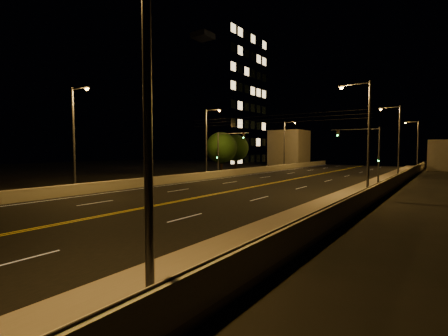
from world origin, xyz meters
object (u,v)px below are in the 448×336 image
Objects in this scene: tree_1 at (235,148)px; building_tower at (203,103)px; streetlight_0 at (139,88)px; streetlight_4 at (75,133)px; streetlight_6 at (286,142)px; tree_0 at (221,148)px; streetlight_1 at (365,132)px; traffic_signal_left at (224,149)px; traffic_signal_right at (369,149)px; streetlight_3 at (416,142)px; streetlight_5 at (208,139)px; streetlight_2 at (397,138)px.

building_tower is at bearing 153.80° from tree_1.
building_tower is (-39.92, 51.90, 8.69)m from streetlight_0.
streetlight_6 is (0.00, 44.01, 0.00)m from streetlight_4.
building_tower reaches higher than tree_0.
streetlight_0 is at bearing -27.18° from streetlight_4.
tree_1 is at bearing -121.91° from streetlight_6.
streetlight_1 is 1.48× the size of traffic_signal_left.
traffic_signal_right is at bearing 0.00° from traffic_signal_left.
streetlight_5 is at bearing -119.76° from streetlight_3.
streetlight_3 is (0.00, 44.63, 0.00)m from streetlight_1.
traffic_signal_left is 15.23m from tree_1.
streetlight_0 is at bearing -90.00° from streetlight_3.
streetlight_1 is 1.00× the size of streetlight_6.
streetlight_5 is at bearing -49.95° from building_tower.
streetlight_3 is 35.40m from traffic_signal_right.
streetlight_0 is at bearing -90.00° from streetlight_1.
building_tower reaches higher than streetlight_3.
tree_1 is at bearing 117.04° from traffic_signal_left.
streetlight_0 is 40.75m from streetlight_2.
streetlight_2 is at bearing 80.13° from traffic_signal_right.
streetlight_6 is at bearing 111.30° from streetlight_0.
tree_1 is at bearing 120.84° from streetlight_0.
traffic_signal_right is (19.95, 2.18, -1.42)m from streetlight_5.
traffic_signal_right is (19.95, -22.91, -1.42)m from streetlight_6.
tree_0 reaches higher than tree_1.
streetlight_2 is at bearing 10.14° from tree_0.
streetlight_1 is 9.52m from traffic_signal_right.
streetlight_4 is 21.18m from traffic_signal_left.
streetlight_6 is 1.41× the size of tree_1.
streetlight_2 is 1.00× the size of streetlight_3.
streetlight_5 and streetlight_6 have the same top height.
streetlight_1 is at bearing -90.00° from streetlight_3.
streetlight_4 is at bearing -84.53° from tree_0.
streetlight_1 is 35.60m from tree_1.
traffic_signal_left is at bearing -45.31° from building_tower.
building_tower reaches higher than streetlight_6.
tree_0 is 9.80m from tree_1.
streetlight_4 reaches higher than traffic_signal_right.
building_tower reaches higher than traffic_signal_right.
traffic_signal_right is at bearing -27.25° from building_tower.
streetlight_1 is 38.69m from streetlight_6.
streetlight_5 is at bearing -69.57° from tree_0.
traffic_signal_left is (-20.35, 32.12, -1.42)m from streetlight_0.
streetlight_1 is 27.54m from tree_0.
streetlight_0 is at bearing -68.70° from streetlight_6.
streetlight_1 is at bearing -36.07° from building_tower.
streetlight_5 is 20.12m from traffic_signal_right.
streetlight_3 is at bearing 60.06° from traffic_signal_left.
streetlight_3 is at bearing 69.18° from streetlight_4.
tree_1 is (-27.28, 22.85, -1.20)m from streetlight_1.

